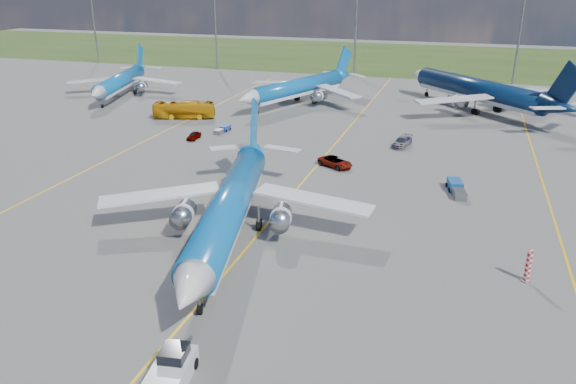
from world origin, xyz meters
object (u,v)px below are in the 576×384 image
(bg_jet_nw, at_px, (122,96))
(baggage_tug_c, at_px, (223,129))
(bg_jet_nnw, at_px, (298,104))
(service_car_a, at_px, (194,136))
(bg_jet_n, at_px, (475,110))
(baggage_tug_w, at_px, (456,188))
(main_airliner, at_px, (231,239))
(service_car_c, at_px, (402,142))
(service_car_b, at_px, (335,162))
(apron_bus, at_px, (184,110))
(warning_post, at_px, (528,266))
(pushback_tug, at_px, (172,369))

(bg_jet_nw, bearing_deg, baggage_tug_c, -46.90)
(bg_jet_nnw, height_order, service_car_a, bg_jet_nnw)
(bg_jet_n, relative_size, baggage_tug_w, 7.94)
(main_airliner, relative_size, service_car_c, 7.95)
(service_car_b, distance_m, service_car_c, 15.27)
(service_car_b, bearing_deg, bg_jet_n, 5.89)
(bg_jet_nw, relative_size, main_airliner, 0.89)
(bg_jet_nnw, height_order, apron_bus, bg_jet_nnw)
(main_airliner, xyz_separation_m, service_car_a, (-20.66, 33.00, 0.60))
(bg_jet_nw, bearing_deg, bg_jet_nnw, -8.82)
(warning_post, bearing_deg, bg_jet_nw, 143.26)
(bg_jet_n, xyz_separation_m, service_car_c, (-10.92, -30.16, 0.75))
(bg_jet_n, relative_size, pushback_tug, 7.11)
(main_airliner, bearing_deg, service_car_c, 59.57)
(bg_jet_nnw, bearing_deg, bg_jet_n, 29.90)
(warning_post, xyz_separation_m, bg_jet_nnw, (-40.24, 64.01, -1.50))
(pushback_tug, bearing_deg, service_car_a, 106.85)
(service_car_c, bearing_deg, service_car_b, -108.43)
(apron_bus, distance_m, service_car_a, 15.14)
(pushback_tug, xyz_separation_m, baggage_tug_c, (-22.63, 59.56, -0.41))
(baggage_tug_w, bearing_deg, baggage_tug_c, 143.02)
(apron_bus, relative_size, service_car_b, 2.21)
(service_car_b, xyz_separation_m, service_car_c, (7.74, 13.17, 0.02))
(warning_post, bearing_deg, service_car_c, 111.85)
(pushback_tug, distance_m, baggage_tug_w, 45.03)
(main_airliner, relative_size, pushback_tug, 6.37)
(warning_post, height_order, baggage_tug_c, warning_post)
(apron_bus, bearing_deg, baggage_tug_w, -133.88)
(bg_jet_nnw, bearing_deg, service_car_a, -83.79)
(bg_jet_nw, bearing_deg, bg_jet_n, -7.70)
(main_airliner, bearing_deg, service_car_b, 66.79)
(pushback_tug, relative_size, baggage_tug_c, 1.48)
(baggage_tug_w, bearing_deg, bg_jet_n, 74.93)
(service_car_a, height_order, baggage_tug_w, baggage_tug_w)
(warning_post, height_order, service_car_c, warning_post)
(pushback_tug, bearing_deg, apron_bus, 108.49)
(apron_bus, relative_size, baggage_tug_w, 2.01)
(service_car_a, bearing_deg, bg_jet_nnw, 72.47)
(baggage_tug_w, xyz_separation_m, baggage_tug_c, (-39.50, 17.81, -0.14))
(apron_bus, height_order, service_car_c, apron_bus)
(pushback_tug, bearing_deg, bg_jet_n, 69.87)
(service_car_c, bearing_deg, bg_jet_nw, 174.04)
(bg_jet_nnw, relative_size, service_car_a, 10.93)
(bg_jet_nnw, height_order, service_car_c, bg_jet_nnw)
(bg_jet_nnw, xyz_separation_m, service_car_a, (-8.67, -31.24, 0.60))
(pushback_tug, bearing_deg, main_airliner, 94.28)
(baggage_tug_w, distance_m, baggage_tug_c, 43.33)
(main_airliner, bearing_deg, pushback_tug, -89.97)
(service_car_a, distance_m, service_car_b, 26.49)
(main_airliner, distance_m, service_car_b, 26.49)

